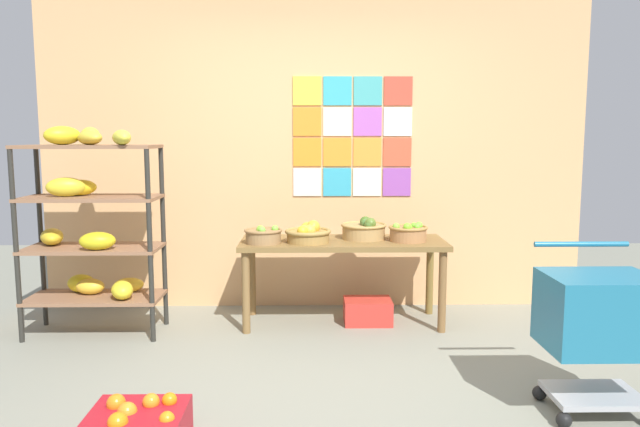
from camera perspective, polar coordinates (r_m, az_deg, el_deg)
name	(u,v)px	position (r m, az deg, el deg)	size (l,w,h in m)	color
ground	(317,393)	(3.63, -0.33, -16.56)	(9.62, 9.62, 0.00)	gray
back_wall_with_art	(314,141)	(5.16, -0.53, 6.90)	(4.60, 0.07, 2.86)	tan
banana_shelf_unit	(90,219)	(4.75, -20.93, -0.46)	(0.98, 0.57, 1.54)	#292823
display_table	(343,251)	(4.72, 2.17, -3.55)	(1.59, 0.60, 0.66)	brown
fruit_basket_left	(364,230)	(4.77, 4.19, -1.53)	(0.36, 0.36, 0.18)	#A8844D
fruit_basket_back_left	(308,233)	(4.61, -1.13, -1.89)	(0.35, 0.35, 0.17)	#A17B3E
fruit_basket_right	(263,235)	(4.58, -5.37, -2.06)	(0.29, 0.29, 0.14)	olive
fruit_basket_centre	(408,232)	(4.71, 8.33, -1.78)	(0.30, 0.30, 0.15)	#A77345
produce_crate_under_table	(368,311)	(4.84, 4.53, -9.18)	(0.37, 0.28, 0.19)	red
shopping_cart	(598,318)	(3.53, 24.80, -8.95)	(0.55, 0.47, 0.89)	black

